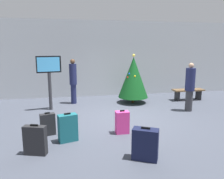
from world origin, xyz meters
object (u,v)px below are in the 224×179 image
flight_info_kiosk (49,73)px  traveller_0 (190,86)px  suitcase_1 (48,124)px  suitcase_0 (35,140)px  suitcase_2 (145,144)px  waiting_bench (188,92)px  holiday_tree (133,77)px  suitcase_3 (122,122)px  traveller_1 (73,80)px  suitcase_4 (68,128)px

flight_info_kiosk → traveller_0: size_ratio=1.14×
flight_info_kiosk → suitcase_1: flight_info_kiosk is taller
suitcase_0 → suitcase_1: suitcase_0 is taller
flight_info_kiosk → suitcase_2: size_ratio=2.84×
suitcase_2 → waiting_bench: bearing=52.0°
holiday_tree → waiting_bench: holiday_tree is taller
holiday_tree → suitcase_1: 4.38m
traveller_0 → suitcase_3: size_ratio=2.72×
waiting_bench → suitcase_3: 4.87m
traveller_0 → traveller_1: 4.49m
flight_info_kiosk → suitcase_4: bearing=-77.9°
flight_info_kiosk → suitcase_0: size_ratio=2.91×
suitcase_2 → suitcase_3: (-0.13, 1.46, -0.03)m
waiting_bench → traveller_0: size_ratio=0.78×
holiday_tree → suitcase_4: size_ratio=2.81×
suitcase_0 → suitcase_2: suitcase_2 is taller
flight_info_kiosk → waiting_bench: flight_info_kiosk is taller
holiday_tree → traveller_1: size_ratio=1.11×
flight_info_kiosk → traveller_0: (4.93, -1.12, -0.46)m
suitcase_3 → suitcase_4: (-1.42, -0.25, 0.04)m
suitcase_3 → flight_info_kiosk: bearing=127.1°
suitcase_2 → holiday_tree: bearing=76.6°
traveller_0 → waiting_bench: bearing=60.9°
traveller_1 → suitcase_2: traveller_1 is taller
suitcase_0 → suitcase_4: (0.68, 0.57, 0.02)m
waiting_bench → suitcase_4: suitcase_4 is taller
suitcase_1 → suitcase_4: 0.71m
traveller_0 → suitcase_1: bearing=-164.2°
waiting_bench → suitcase_2: bearing=-128.0°
traveller_1 → suitcase_1: (-0.74, -3.25, -0.68)m
flight_info_kiosk → suitcase_3: bearing=-52.9°
traveller_0 → suitcase_2: (-2.74, -3.06, -0.59)m
suitcase_2 → suitcase_1: bearing=140.5°
suitcase_3 → traveller_0: bearing=29.1°
holiday_tree → traveller_0: bearing=-43.6°
traveller_1 → suitcase_1: traveller_1 is taller
holiday_tree → suitcase_3: bearing=-111.3°
suitcase_2 → suitcase_3: 1.47m
waiting_bench → suitcase_1: size_ratio=2.20×
holiday_tree → flight_info_kiosk: holiday_tree is taller
flight_info_kiosk → waiting_bench: 5.89m
suitcase_2 → suitcase_4: size_ratio=0.97×
traveller_0 → suitcase_1: traveller_0 is taller
holiday_tree → suitcase_2: bearing=-103.4°
suitcase_1 → suitcase_4: size_ratio=0.86×
flight_info_kiosk → suitcase_1: 2.71m
suitcase_0 → waiting_bench: bearing=34.1°
suitcase_0 → suitcase_2: size_ratio=0.98×
traveller_1 → suitcase_2: bearing=-75.0°
holiday_tree → suitcase_2: 4.81m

